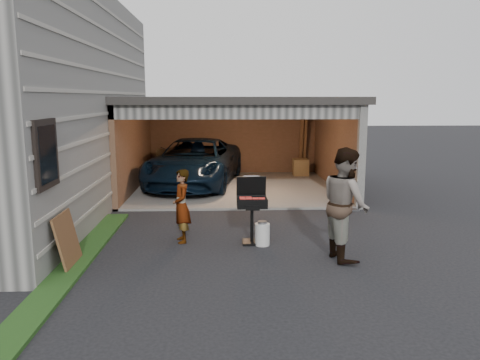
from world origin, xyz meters
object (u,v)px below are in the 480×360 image
object	(u,v)px
propane_tank	(262,234)
plywood_panel	(68,240)
bbq_grill	(252,205)
minivan	(195,164)
man	(345,204)
woman	(182,206)
hand_truck	(351,202)

from	to	relation	value
propane_tank	plywood_panel	size ratio (longest dim) A/B	0.46
bbq_grill	propane_tank	distance (m)	0.62
minivan	plywood_panel	world-z (taller)	minivan
man	plywood_panel	world-z (taller)	man
propane_tank	plywood_panel	world-z (taller)	plywood_panel
man	propane_tank	bearing A→B (deg)	52.18
minivan	plywood_panel	bearing A→B (deg)	-94.31
woman	bbq_grill	bearing A→B (deg)	71.33
man	bbq_grill	world-z (taller)	man
bbq_grill	propane_tank	bearing A→B (deg)	-38.67
bbq_grill	woman	bearing A→B (deg)	175.05
woman	plywood_panel	size ratio (longest dim) A/B	1.56
woman	hand_truck	xyz separation A→B (m)	(4.16, 2.59, -0.53)
propane_tank	hand_truck	world-z (taller)	hand_truck
woman	bbq_grill	xyz separation A→B (m)	(1.40, -0.12, 0.04)
minivan	hand_truck	bearing A→B (deg)	-29.77
woman	plywood_panel	bearing A→B (deg)	-67.54
man	propane_tank	xyz separation A→B (m)	(-1.42, 0.80, -0.79)
woman	man	distance (m)	3.21
propane_tank	man	bearing A→B (deg)	-29.58
plywood_panel	hand_truck	bearing A→B (deg)	33.27
propane_tank	bbq_grill	bearing A→B (deg)	141.33
plywood_panel	woman	bearing A→B (deg)	36.18
woman	hand_truck	size ratio (longest dim) A/B	1.34
man	hand_truck	world-z (taller)	man
minivan	hand_truck	distance (m)	5.47
woman	bbq_grill	size ratio (longest dim) A/B	1.12
woman	man	size ratio (longest dim) A/B	0.73
bbq_grill	plywood_panel	distance (m)	3.48
woman	plywood_panel	world-z (taller)	woman
propane_tank	minivan	bearing A→B (deg)	104.80
propane_tank	hand_truck	distance (m)	3.85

